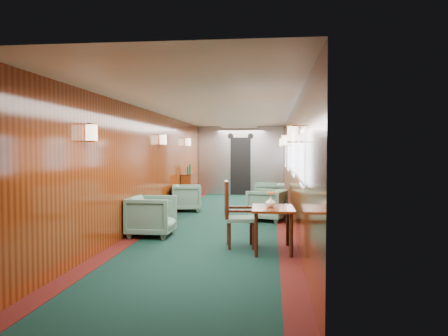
{
  "coord_description": "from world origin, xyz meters",
  "views": [
    {
      "loc": [
        1.09,
        -9.33,
        1.56
      ],
      "look_at": [
        0.0,
        0.58,
        1.15
      ],
      "focal_mm": 35.0,
      "sensor_mm": 36.0,
      "label": 1
    }
  ],
  "objects_px": {
    "armchair_right_near": "(267,205)",
    "side_chair": "(234,211)",
    "dining_table": "(273,214)",
    "credenza": "(189,188)",
    "armchair_left_far": "(187,198)",
    "armchair_left_near": "(152,216)",
    "armchair_right_far": "(269,197)"
  },
  "relations": [
    {
      "from": "dining_table",
      "to": "armchair_left_near",
      "type": "xyz_separation_m",
      "value": [
        -2.18,
        0.95,
        -0.2
      ]
    },
    {
      "from": "armchair_right_near",
      "to": "dining_table",
      "type": "bearing_deg",
      "value": 20.72
    },
    {
      "from": "armchair_left_near",
      "to": "armchair_right_near",
      "type": "height_order",
      "value": "armchair_left_near"
    },
    {
      "from": "credenza",
      "to": "armchair_right_near",
      "type": "distance_m",
      "value": 3.79
    },
    {
      "from": "armchair_left_far",
      "to": "side_chair",
      "type": "bearing_deg",
      "value": -169.54
    },
    {
      "from": "side_chair",
      "to": "armchair_left_near",
      "type": "bearing_deg",
      "value": 145.97
    },
    {
      "from": "armchair_right_near",
      "to": "armchair_left_near",
      "type": "bearing_deg",
      "value": -27.73
    },
    {
      "from": "armchair_left_far",
      "to": "armchair_right_far",
      "type": "distance_m",
      "value": 2.13
    },
    {
      "from": "armchair_left_near",
      "to": "armchair_right_far",
      "type": "height_order",
      "value": "armchair_left_near"
    },
    {
      "from": "dining_table",
      "to": "side_chair",
      "type": "distance_m",
      "value": 0.65
    },
    {
      "from": "credenza",
      "to": "armchair_right_far",
      "type": "bearing_deg",
      "value": -28.8
    },
    {
      "from": "credenza",
      "to": "armchair_left_near",
      "type": "bearing_deg",
      "value": -86.91
    },
    {
      "from": "armchair_right_near",
      "to": "credenza",
      "type": "bearing_deg",
      "value": -123.76
    },
    {
      "from": "dining_table",
      "to": "armchair_right_far",
      "type": "bearing_deg",
      "value": 89.18
    },
    {
      "from": "armchair_left_near",
      "to": "armchair_right_near",
      "type": "bearing_deg",
      "value": -46.48
    },
    {
      "from": "credenza",
      "to": "armchair_left_near",
      "type": "distance_m",
      "value": 4.98
    },
    {
      "from": "armchair_right_far",
      "to": "armchair_left_far",
      "type": "bearing_deg",
      "value": -78.43
    },
    {
      "from": "armchair_left_far",
      "to": "armchair_right_near",
      "type": "height_order",
      "value": "armchair_right_near"
    },
    {
      "from": "armchair_right_near",
      "to": "armchair_left_far",
      "type": "bearing_deg",
      "value": -104.34
    },
    {
      "from": "credenza",
      "to": "armchair_right_near",
      "type": "bearing_deg",
      "value": -52.08
    },
    {
      "from": "armchair_left_far",
      "to": "armchair_right_near",
      "type": "xyz_separation_m",
      "value": [
        2.05,
        -1.32,
        0.01
      ]
    },
    {
      "from": "armchair_right_near",
      "to": "armchair_right_far",
      "type": "relative_size",
      "value": 0.98
    },
    {
      "from": "dining_table",
      "to": "armchair_right_far",
      "type": "distance_m",
      "value": 4.63
    },
    {
      "from": "dining_table",
      "to": "side_chair",
      "type": "height_order",
      "value": "side_chair"
    },
    {
      "from": "dining_table",
      "to": "armchair_left_far",
      "type": "xyz_separation_m",
      "value": [
        -2.18,
        4.25,
        -0.23
      ]
    },
    {
      "from": "dining_table",
      "to": "armchair_right_near",
      "type": "xyz_separation_m",
      "value": [
        -0.12,
        2.94,
        -0.22
      ]
    },
    {
      "from": "dining_table",
      "to": "armchair_left_near",
      "type": "height_order",
      "value": "armchair_left_near"
    },
    {
      "from": "armchair_right_near",
      "to": "side_chair",
      "type": "bearing_deg",
      "value": 8.07
    },
    {
      "from": "credenza",
      "to": "armchair_left_far",
      "type": "xyz_separation_m",
      "value": [
        0.27,
        -1.67,
        -0.11
      ]
    },
    {
      "from": "dining_table",
      "to": "credenza",
      "type": "bearing_deg",
      "value": 110.61
    },
    {
      "from": "armchair_left_near",
      "to": "armchair_right_far",
      "type": "relative_size",
      "value": 1.03
    },
    {
      "from": "credenza",
      "to": "armchair_left_far",
      "type": "bearing_deg",
      "value": -80.79
    }
  ]
}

